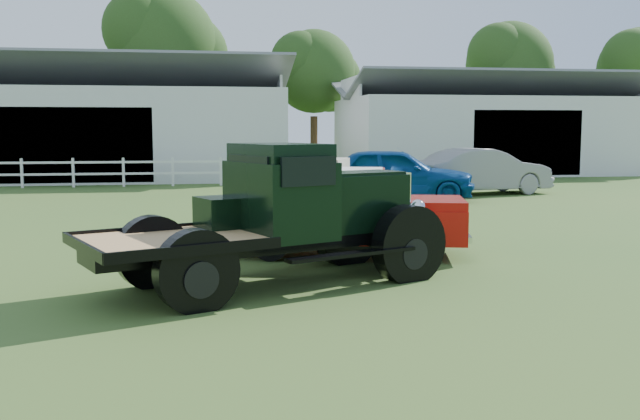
{
  "coord_description": "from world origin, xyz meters",
  "views": [
    {
      "loc": [
        -1.69,
        -10.42,
        2.4
      ],
      "look_at": [
        0.2,
        1.2,
        1.05
      ],
      "focal_mm": 40.0,
      "sensor_mm": 36.0,
      "label": 1
    }
  ],
  "objects": [
    {
      "name": "tree_b",
      "position": [
        -4.0,
        34.0,
        5.75
      ],
      "size": [
        6.9,
        6.9,
        11.5
      ],
      "primitive_type": null,
      "color": "#2A521B",
      "rests_on": "ground"
    },
    {
      "name": "shed_left",
      "position": [
        -7.0,
        26.0,
        2.8
      ],
      "size": [
        18.8,
        10.2,
        5.6
      ],
      "primitive_type": null,
      "color": "silver",
      "rests_on": "ground"
    },
    {
      "name": "misc_car_grey",
      "position": [
        8.37,
        14.37,
        0.84
      ],
      "size": [
        5.35,
        2.77,
        1.68
      ],
      "primitive_type": "imported",
      "rotation": [
        0.0,
        0.0,
        1.78
      ],
      "color": "gray",
      "rests_on": "ground"
    },
    {
      "name": "misc_car_blue",
      "position": [
        4.56,
        12.55,
        0.89
      ],
      "size": [
        5.6,
        3.29,
        1.79
      ],
      "primitive_type": "imported",
      "rotation": [
        0.0,
        0.0,
        1.33
      ],
      "color": "navy",
      "rests_on": "ground"
    },
    {
      "name": "ground",
      "position": [
        0.0,
        0.0,
        0.0
      ],
      "size": [
        120.0,
        120.0,
        0.0
      ],
      "primitive_type": "plane",
      "color": "#375B23"
    },
    {
      "name": "tree_c",
      "position": [
        5.0,
        33.0,
        4.5
      ],
      "size": [
        5.4,
        5.4,
        9.0
      ],
      "primitive_type": null,
      "color": "#2A521B",
      "rests_on": "ground"
    },
    {
      "name": "white_pickup",
      "position": [
        1.19,
        7.6,
        0.8
      ],
      "size": [
        4.69,
        3.27,
        1.61
      ],
      "primitive_type": null,
      "rotation": [
        0.0,
        0.0,
        -0.4
      ],
      "color": "beige",
      "rests_on": "ground"
    },
    {
      "name": "vintage_flatbed",
      "position": [
        -0.65,
        0.36,
        1.09
      ],
      "size": [
        5.89,
        4.15,
        2.17
      ],
      "primitive_type": null,
      "rotation": [
        0.0,
        0.0,
        0.4
      ],
      "color": "black",
      "rests_on": "ground"
    },
    {
      "name": "fence_rail",
      "position": [
        -8.0,
        20.0,
        0.6
      ],
      "size": [
        14.2,
        0.16,
        1.2
      ],
      "primitive_type": null,
      "color": "white",
      "rests_on": "ground"
    },
    {
      "name": "shed_right",
      "position": [
        14.0,
        27.0,
        2.6
      ],
      "size": [
        16.8,
        9.2,
        5.2
      ],
      "primitive_type": null,
      "color": "silver",
      "rests_on": "ground"
    },
    {
      "name": "red_pickup",
      "position": [
        0.96,
        2.72,
        0.83
      ],
      "size": [
        4.86,
        2.84,
        1.66
      ],
      "primitive_type": null,
      "rotation": [
        0.0,
        0.0,
        -0.25
      ],
      "color": "#AB0F0A",
      "rests_on": "ground"
    },
    {
      "name": "tree_d",
      "position": [
        18.0,
        34.0,
        5.0
      ],
      "size": [
        6.0,
        6.0,
        10.0
      ],
      "primitive_type": null,
      "color": "#2A521B",
      "rests_on": "ground"
    },
    {
      "name": "tree_e",
      "position": [
        26.0,
        32.0,
        4.75
      ],
      "size": [
        5.7,
        5.7,
        9.5
      ],
      "primitive_type": null,
      "color": "#2A521B",
      "rests_on": "ground"
    }
  ]
}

